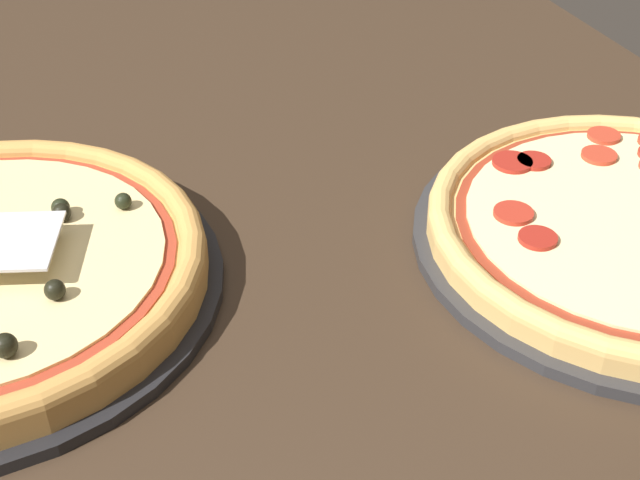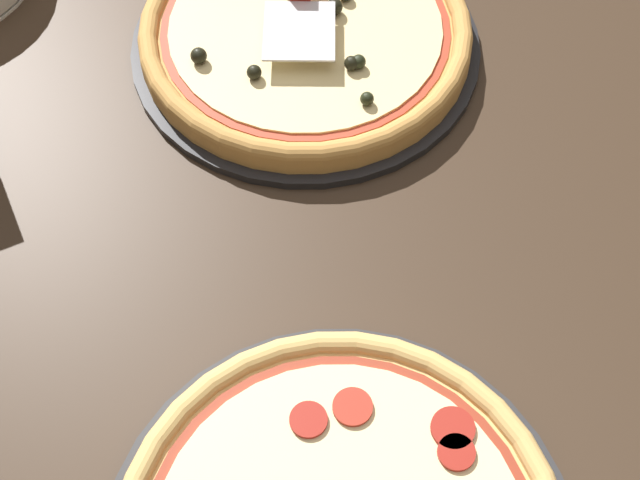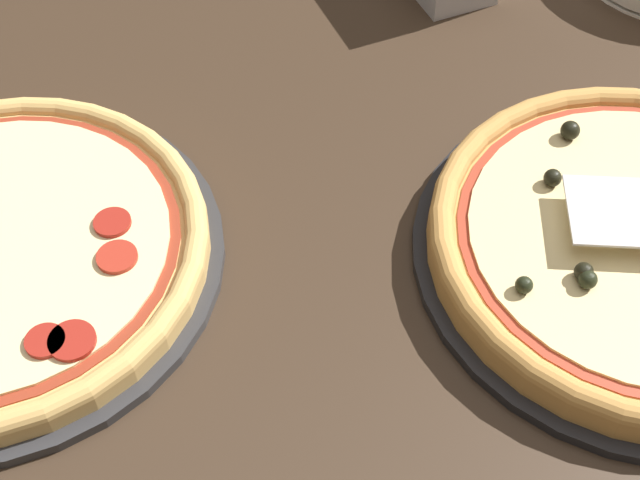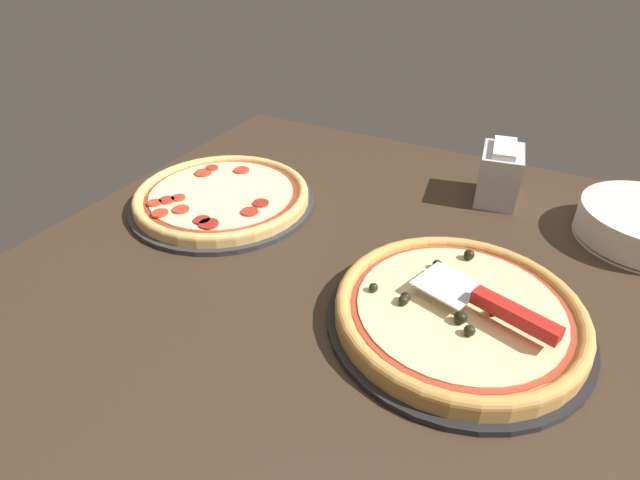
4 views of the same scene
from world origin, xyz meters
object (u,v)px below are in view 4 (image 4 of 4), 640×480
(pizza_front, at_px, (459,310))
(serving_spatula, at_px, (499,308))
(napkin_holder, at_px, (499,174))
(pizza_back, at_px, (222,195))

(pizza_front, xyz_separation_m, serving_spatula, (-0.01, -0.05, 0.03))
(serving_spatula, distance_m, napkin_holder, 0.43)
(serving_spatula, relative_size, napkin_holder, 1.65)
(pizza_front, bearing_deg, serving_spatula, -101.85)
(pizza_front, distance_m, pizza_back, 0.53)
(pizza_back, height_order, napkin_holder, napkin_holder)
(pizza_front, distance_m, napkin_holder, 0.42)
(pizza_front, bearing_deg, pizza_back, 76.16)
(pizza_back, xyz_separation_m, serving_spatula, (-0.14, -0.57, 0.04))
(pizza_back, bearing_deg, serving_spatula, -103.66)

